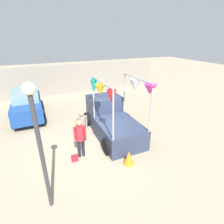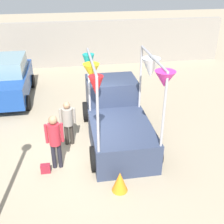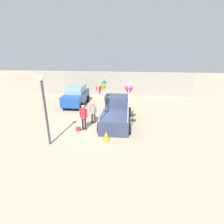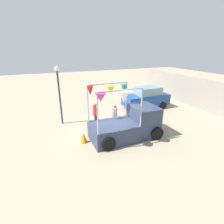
{
  "view_description": "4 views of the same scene",
  "coord_description": "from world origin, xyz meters",
  "px_view_note": "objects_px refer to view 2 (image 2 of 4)",
  "views": [
    {
      "loc": [
        -2.3,
        -7.1,
        4.94
      ],
      "look_at": [
        0.84,
        0.07,
        1.51
      ],
      "focal_mm": 28.0,
      "sensor_mm": 36.0,
      "label": 1
    },
    {
      "loc": [
        -0.46,
        -7.68,
        5.48
      ],
      "look_at": [
        0.79,
        -0.08,
        1.4
      ],
      "focal_mm": 45.0,
      "sensor_mm": 36.0,
      "label": 2
    },
    {
      "loc": [
        1.97,
        -11.17,
        5.23
      ],
      "look_at": [
        0.84,
        -0.11,
        1.13
      ],
      "focal_mm": 28.0,
      "sensor_mm": 36.0,
      "label": 3
    },
    {
      "loc": [
        9.37,
        -3.92,
        5.09
      ],
      "look_at": [
        0.16,
        -0.03,
        1.38
      ],
      "focal_mm": 28.0,
      "sensor_mm": 36.0,
      "label": 4
    }
  ],
  "objects_px": {
    "vendor_truck": "(116,115)",
    "handbag": "(46,169)",
    "folded_kite_bundle_tangerine": "(120,182)",
    "parked_car": "(9,79)",
    "person_customer": "(55,137)",
    "person_vendor": "(68,119)"
  },
  "relations": [
    {
      "from": "parked_car",
      "to": "folded_kite_bundle_tangerine",
      "type": "xyz_separation_m",
      "value": [
        3.79,
        -6.63,
        -0.64
      ]
    },
    {
      "from": "person_customer",
      "to": "person_vendor",
      "type": "relative_size",
      "value": 1.11
    },
    {
      "from": "handbag",
      "to": "person_vendor",
      "type": "bearing_deg",
      "value": 62.03
    },
    {
      "from": "parked_car",
      "to": "folded_kite_bundle_tangerine",
      "type": "distance_m",
      "value": 7.66
    },
    {
      "from": "folded_kite_bundle_tangerine",
      "to": "parked_car",
      "type": "bearing_deg",
      "value": 119.77
    },
    {
      "from": "person_vendor",
      "to": "handbag",
      "type": "relative_size",
      "value": 5.69
    },
    {
      "from": "handbag",
      "to": "folded_kite_bundle_tangerine",
      "type": "distance_m",
      "value": 2.3
    },
    {
      "from": "parked_car",
      "to": "folded_kite_bundle_tangerine",
      "type": "relative_size",
      "value": 6.67
    },
    {
      "from": "handbag",
      "to": "parked_car",
      "type": "bearing_deg",
      "value": 107.66
    },
    {
      "from": "parked_car",
      "to": "person_customer",
      "type": "bearing_deg",
      "value": -68.41
    },
    {
      "from": "folded_kite_bundle_tangerine",
      "to": "handbag",
      "type": "bearing_deg",
      "value": 151.93
    },
    {
      "from": "folded_kite_bundle_tangerine",
      "to": "person_customer",
      "type": "bearing_deg",
      "value": 142.61
    },
    {
      "from": "person_customer",
      "to": "person_vendor",
      "type": "bearing_deg",
      "value": 71.86
    },
    {
      "from": "parked_car",
      "to": "handbag",
      "type": "relative_size",
      "value": 14.29
    },
    {
      "from": "person_vendor",
      "to": "folded_kite_bundle_tangerine",
      "type": "xyz_separation_m",
      "value": [
        1.28,
        -2.48,
        -0.66
      ]
    },
    {
      "from": "person_vendor",
      "to": "folded_kite_bundle_tangerine",
      "type": "bearing_deg",
      "value": -62.64
    },
    {
      "from": "person_customer",
      "to": "person_vendor",
      "type": "xyz_separation_m",
      "value": [
        0.39,
        1.2,
        -0.12
      ]
    },
    {
      "from": "person_vendor",
      "to": "handbag",
      "type": "xyz_separation_m",
      "value": [
        -0.74,
        -1.4,
        -0.82
      ]
    },
    {
      "from": "person_customer",
      "to": "folded_kite_bundle_tangerine",
      "type": "xyz_separation_m",
      "value": [
        1.67,
        -1.28,
        -0.77
      ]
    },
    {
      "from": "vendor_truck",
      "to": "handbag",
      "type": "relative_size",
      "value": 14.69
    },
    {
      "from": "person_vendor",
      "to": "handbag",
      "type": "height_order",
      "value": "person_vendor"
    },
    {
      "from": "parked_car",
      "to": "vendor_truck",
      "type": "bearing_deg",
      "value": -43.16
    }
  ]
}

